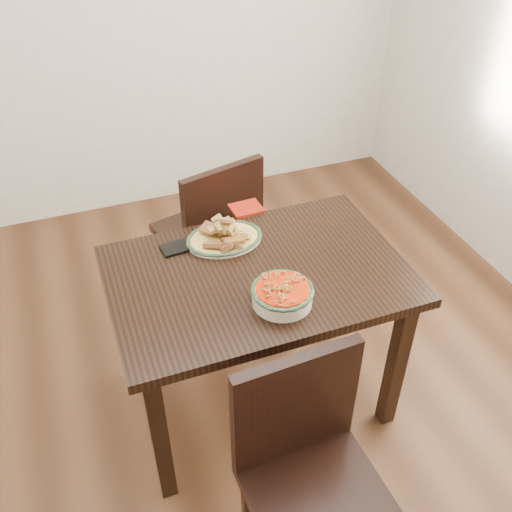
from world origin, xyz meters
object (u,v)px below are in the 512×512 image
object	(u,v)px
smartphone	(181,247)
dining_table	(258,293)
chair_far	(213,229)
noodle_bowl	(282,293)
fish_plate	(224,232)
chair_near	(308,466)

from	to	relation	value
smartphone	dining_table	bearing A→B (deg)	-52.42
chair_far	smartphone	world-z (taller)	chair_far
chair_far	noodle_bowl	xyz separation A→B (m)	(0.01, -0.85, 0.29)
noodle_bowl	fish_plate	bearing A→B (deg)	100.83
chair_far	dining_table	bearing A→B (deg)	73.83
dining_table	fish_plate	world-z (taller)	fish_plate
dining_table	smartphone	size ratio (longest dim) A/B	7.26
fish_plate	noodle_bowl	world-z (taller)	fish_plate
chair_near	noodle_bowl	bearing A→B (deg)	75.33
fish_plate	smartphone	size ratio (longest dim) A/B	1.96
chair_near	fish_plate	bearing A→B (deg)	85.89
fish_plate	noodle_bowl	distance (m)	0.42
chair_far	noodle_bowl	size ratio (longest dim) A/B	3.98
fish_plate	noodle_bowl	xyz separation A→B (m)	(0.08, -0.42, -0.00)
dining_table	chair_far	distance (m)	0.68
chair_near	fish_plate	world-z (taller)	chair_near
smartphone	fish_plate	bearing A→B (deg)	-12.32
chair_far	chair_near	xyz separation A→B (m)	(-0.10, -1.33, 0.00)
dining_table	smartphone	distance (m)	0.36
fish_plate	noodle_bowl	size ratio (longest dim) A/B	1.36
chair_far	noodle_bowl	bearing A→B (deg)	75.51
chair_near	noodle_bowl	size ratio (longest dim) A/B	3.98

